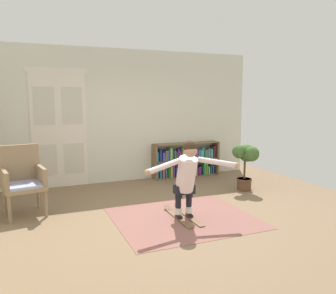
{
  "coord_description": "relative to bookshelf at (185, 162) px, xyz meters",
  "views": [
    {
      "loc": [
        -2.06,
        -4.8,
        1.84
      ],
      "look_at": [
        0.05,
        0.32,
        1.05
      ],
      "focal_mm": 36.6,
      "sensor_mm": 36.0,
      "label": 1
    }
  ],
  "objects": [
    {
      "name": "ground_plane",
      "position": [
        -1.35,
        -2.39,
        -0.36
      ],
      "size": [
        7.2,
        7.2,
        0.0
      ],
      "primitive_type": "plane",
      "color": "#7B6248"
    },
    {
      "name": "bookshelf",
      "position": [
        0.0,
        0.0,
        0.0
      ],
      "size": [
        1.64,
        0.3,
        0.8
      ],
      "color": "brown",
      "rests_on": "ground"
    },
    {
      "name": "double_door",
      "position": [
        -2.8,
        0.15,
        0.87
      ],
      "size": [
        1.22,
        0.05,
        2.45
      ],
      "color": "silver",
      "rests_on": "ground"
    },
    {
      "name": "skis_pair",
      "position": [
        -1.24,
        -2.54,
        -0.34
      ],
      "size": [
        0.29,
        0.96,
        0.07
      ],
      "color": "brown",
      "rests_on": "rug"
    },
    {
      "name": "potted_plant",
      "position": [
        0.6,
        -1.57,
        0.27
      ],
      "size": [
        0.49,
        0.45,
        0.93
      ],
      "color": "brown",
      "rests_on": "ground"
    },
    {
      "name": "person_skier",
      "position": [
        -1.24,
        -2.69,
        0.37
      ],
      "size": [
        1.48,
        0.53,
        1.16
      ],
      "color": "white",
      "rests_on": "skis_pair"
    },
    {
      "name": "rug",
      "position": [
        -1.24,
        -2.57,
        -0.36
      ],
      "size": [
        2.1,
        1.86,
        0.01
      ],
      "primitive_type": "cube",
      "color": "#89574F",
      "rests_on": "ground"
    },
    {
      "name": "wicker_chair",
      "position": [
        -3.52,
        -1.43,
        0.22
      ],
      "size": [
        0.7,
        0.7,
        1.1
      ],
      "color": "#927858",
      "rests_on": "ground"
    },
    {
      "name": "back_wall",
      "position": [
        -1.35,
        0.21,
        1.09
      ],
      "size": [
        6.0,
        0.1,
        2.9
      ],
      "primitive_type": "cube",
      "color": "silver",
      "rests_on": "ground"
    }
  ]
}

